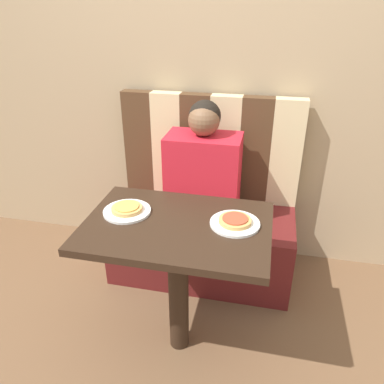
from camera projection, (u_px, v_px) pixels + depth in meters
ground_plane at (180, 342)px, 2.01m from camera, size 12.00×12.00×0.00m
wall_back at (215, 63)px, 2.25m from camera, size 7.00×0.05×2.60m
booth_seat at (202, 242)px, 2.46m from camera, size 1.14×0.56×0.45m
booth_backrest at (210, 148)px, 2.40m from camera, size 1.14×0.09×0.69m
dining_table at (177, 247)px, 1.73m from camera, size 0.83×0.58×0.75m
person at (203, 167)px, 2.21m from camera, size 0.43×0.26×0.70m
plate_left at (127, 211)px, 1.75m from camera, size 0.22×0.22×0.01m
plate_right at (235, 223)px, 1.66m from camera, size 0.22×0.22×0.01m
pizza_left at (127, 208)px, 1.74m from camera, size 0.14×0.14×0.02m
pizza_right at (235, 220)px, 1.65m from camera, size 0.14×0.14×0.02m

